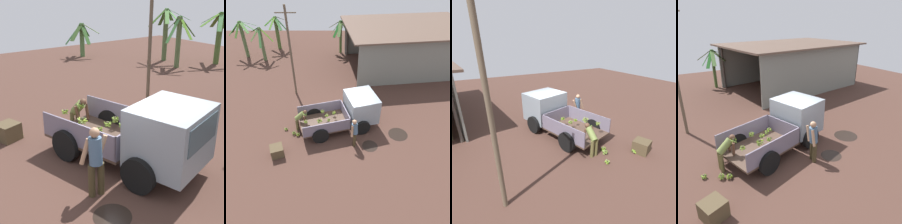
# 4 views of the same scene
# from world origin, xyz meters

# --- Properties ---
(ground) EXTENTS (36.00, 36.00, 0.00)m
(ground) POSITION_xyz_m (0.00, 0.00, 0.00)
(ground) COLOR #4A3027
(mud_patch_0) EXTENTS (0.87, 0.87, 0.01)m
(mud_patch_0) POSITION_xyz_m (1.22, -1.71, 0.00)
(mud_patch_0) COLOR black
(mud_patch_0) RESTS_ON ground
(cargo_truck) EXTENTS (4.87, 3.12, 1.99)m
(cargo_truck) POSITION_xyz_m (0.41, 0.23, 1.07)
(cargo_truck) COLOR #4B372B
(cargo_truck) RESTS_ON ground
(utility_pole) EXTENTS (1.28, 0.14, 6.10)m
(utility_pole) POSITION_xyz_m (-3.66, 3.62, 3.18)
(utility_pole) COLOR brown
(utility_pole) RESTS_ON ground
(banana_palm_0) EXTENTS (2.42, 2.51, 3.22)m
(banana_palm_0) POSITION_xyz_m (-6.68, 12.16, 1.72)
(banana_palm_0) COLOR #48632D
(banana_palm_0) RESTS_ON ground
(banana_palm_1) EXTENTS (2.62, 2.65, 3.36)m
(banana_palm_1) POSITION_xyz_m (-9.34, 10.14, 1.81)
(banana_palm_1) COLOR #4F673C
(banana_palm_1) RESTS_ON ground
(banana_palm_2) EXTENTS (2.12, 2.16, 3.05)m
(banana_palm_2) POSITION_xyz_m (-7.46, 9.36, 1.61)
(banana_palm_2) COLOR #556C3F
(banana_palm_2) RESTS_ON ground
(banana_palm_4) EXTENTS (2.00, 2.25, 2.31)m
(banana_palm_4) POSITION_xyz_m (-13.63, 6.27, 1.25)
(banana_palm_4) COLOR #4E7642
(banana_palm_4) RESTS_ON ground
(person_foreground_visitor) EXTENTS (0.43, 0.73, 1.75)m
(person_foreground_visitor) POSITION_xyz_m (0.33, -1.55, 0.97)
(person_foreground_visitor) COLOR #3D331E
(person_foreground_visitor) RESTS_ON ground
(person_worker_loading) EXTENTS (0.75, 0.59, 1.36)m
(person_worker_loading) POSITION_xyz_m (-2.78, -0.25, 0.80)
(person_worker_loading) COLOR brown
(person_worker_loading) RESTS_ON ground
(banana_bunch_on_ground_0) EXTENTS (0.23, 0.22, 0.19)m
(banana_bunch_on_ground_0) POSITION_xyz_m (-3.67, -0.42, 0.10)
(banana_bunch_on_ground_0) COLOR brown
(banana_bunch_on_ground_0) RESTS_ON ground
(banana_bunch_on_ground_1) EXTENTS (0.26, 0.26, 0.22)m
(banana_bunch_on_ground_1) POSITION_xyz_m (-3.70, -1.99, 0.12)
(banana_bunch_on_ground_1) COLOR #463F2D
(banana_bunch_on_ground_1) RESTS_ON ground
(banana_bunch_on_ground_2) EXTENTS (0.25, 0.25, 0.19)m
(banana_bunch_on_ground_2) POSITION_xyz_m (-2.89, -0.90, 0.11)
(banana_bunch_on_ground_2) COLOR brown
(banana_bunch_on_ground_2) RESTS_ON ground
(banana_bunch_on_ground_3) EXTENTS (0.27, 0.27, 0.21)m
(banana_bunch_on_ground_3) POSITION_xyz_m (-3.13, -0.77, 0.12)
(banana_bunch_on_ground_3) COLOR brown
(banana_bunch_on_ground_3) RESTS_ON ground
(wooden_crate_0) EXTENTS (0.83, 0.83, 0.56)m
(wooden_crate_0) POSITION_xyz_m (-3.77, -2.31, 0.28)
(wooden_crate_0) COLOR #4E3F29
(wooden_crate_0) RESTS_ON ground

